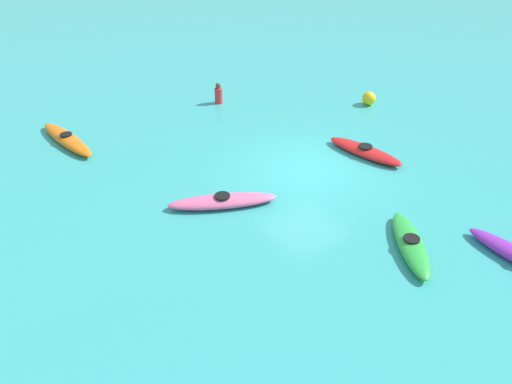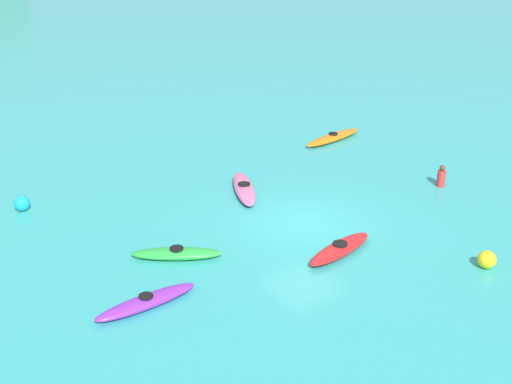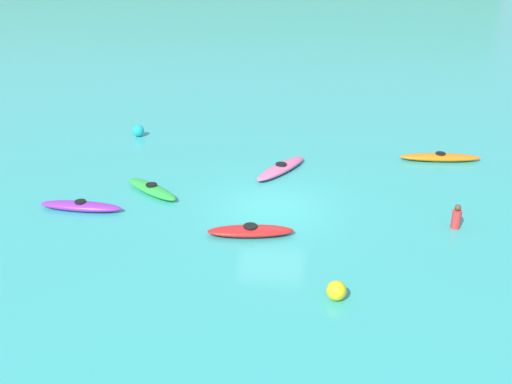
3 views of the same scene
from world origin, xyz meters
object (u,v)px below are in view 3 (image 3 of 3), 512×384
object	(u,v)px
kayak_pink	(281,168)
buoy_yellow	(336,291)
kayak_purple	(81,206)
kayak_red	(250,231)
person_near_shore	(456,218)
buoy_cyan	(138,131)
kayak_orange	(440,157)
kayak_green	(152,189)

from	to	relation	value
kayak_pink	buoy_yellow	world-z (taller)	buoy_yellow
kayak_pink	kayak_purple	bearing A→B (deg)	-146.22
kayak_red	kayak_pink	size ratio (longest dim) A/B	0.93
buoy_yellow	person_near_shore	bearing A→B (deg)	50.49
kayak_red	buoy_cyan	size ratio (longest dim) A/B	5.31
kayak_purple	kayak_pink	size ratio (longest dim) A/B	0.97
kayak_purple	kayak_orange	bearing A→B (deg)	26.36
kayak_red	kayak_orange	world-z (taller)	same
kayak_green	kayak_red	bearing A→B (deg)	-34.49
kayak_red	kayak_orange	xyz separation A→B (m)	(7.25, 7.85, -0.00)
kayak_orange	kayak_purple	xyz separation A→B (m)	(-13.60, -6.74, 0.00)
kayak_green	buoy_cyan	xyz separation A→B (m)	(-2.53, 6.39, 0.12)
buoy_yellow	kayak_green	bearing A→B (deg)	138.44
kayak_orange	person_near_shore	world-z (taller)	person_near_shore
kayak_green	person_near_shore	xyz separation A→B (m)	(11.11, -1.47, 0.22)
kayak_red	kayak_purple	bearing A→B (deg)	170.14
kayak_pink	kayak_green	world-z (taller)	same
person_near_shore	kayak_orange	bearing A→B (deg)	86.64
kayak_purple	kayak_green	world-z (taller)	same
buoy_yellow	kayak_pink	bearing A→B (deg)	104.72
buoy_cyan	kayak_purple	bearing A→B (deg)	-87.10
kayak_red	buoy_yellow	bearing A→B (deg)	-49.72
kayak_purple	kayak_green	xyz separation A→B (m)	(2.11, 1.81, 0.00)
kayak_red	buoy_yellow	size ratio (longest dim) A/B	5.26
kayak_red	kayak_pink	bearing A→B (deg)	85.04
kayak_green	buoy_cyan	size ratio (longest dim) A/B	4.77
buoy_cyan	kayak_pink	bearing A→B (deg)	-26.48
kayak_pink	buoy_cyan	xyz separation A→B (m)	(-7.26, 3.62, 0.12)
kayak_red	person_near_shore	bearing A→B (deg)	11.87
kayak_pink	person_near_shore	xyz separation A→B (m)	(6.38, -4.24, 0.22)
kayak_red	kayak_purple	size ratio (longest dim) A/B	0.96
kayak_red	person_near_shore	world-z (taller)	person_near_shore
kayak_purple	buoy_yellow	size ratio (longest dim) A/B	5.49
kayak_purple	buoy_cyan	world-z (taller)	buoy_cyan
kayak_red	person_near_shore	distance (m)	7.03
kayak_orange	kayak_pink	xyz separation A→B (m)	(-6.76, -2.16, 0.00)
kayak_red	kayak_purple	xyz separation A→B (m)	(-6.35, 1.10, -0.00)
kayak_orange	buoy_cyan	world-z (taller)	buoy_cyan
kayak_orange	kayak_green	distance (m)	12.50
buoy_cyan	buoy_yellow	xyz separation A→B (m)	(9.65, -12.70, 0.00)
kayak_purple	person_near_shore	world-z (taller)	person_near_shore
kayak_red	kayak_purple	distance (m)	6.45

